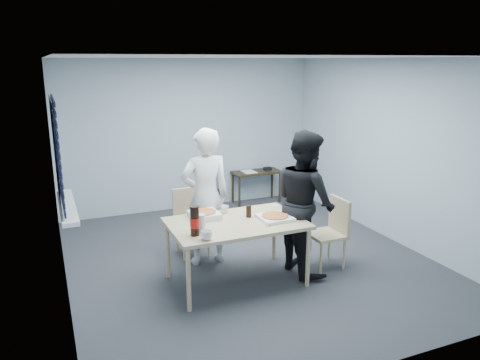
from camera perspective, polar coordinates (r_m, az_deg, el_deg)
name	(u,v)px	position (r m, az deg, el deg)	size (l,w,h in m)	color
room	(59,161)	(5.78, -21.16, 2.20)	(5.00, 5.00, 5.00)	#2F2F35
dining_table	(236,227)	(5.44, -0.45, -5.70)	(1.55, 0.98, 0.75)	beige
chair_far	(190,216)	(6.38, -6.09, -4.45)	(0.42, 0.42, 0.89)	beige
chair_right	(332,228)	(6.05, 11.15, -5.73)	(0.42, 0.42, 0.89)	beige
person_white	(205,197)	(5.94, -4.23, -2.08)	(0.65, 0.42, 1.77)	silver
person_black	(305,202)	(5.77, 7.90, -2.68)	(0.86, 0.47, 1.77)	black
side_table	(256,175)	(8.58, 2.01, 0.57)	(0.89, 0.40, 0.59)	#312313
stool	(213,197)	(7.76, -3.30, -2.08)	(0.34, 0.34, 0.47)	black
backpack	(213,180)	(7.67, -3.30, 0.01)	(0.27, 0.20, 0.38)	#565963
pizza_box_a	(204,215)	(5.55, -4.37, -4.24)	(0.33, 0.33, 0.08)	white
pizza_box_b	(275,217)	(5.51, 4.28, -4.55)	(0.37, 0.37, 0.05)	white
mug_a	(207,235)	(4.90, -4.11, -6.73)	(0.12, 0.12, 0.10)	white
mug_b	(225,209)	(5.71, -1.89, -3.60)	(0.10, 0.10, 0.09)	white
cola_glass	(249,211)	(5.56, 1.07, -3.84)	(0.06, 0.06, 0.14)	black
soda_bottle	(195,221)	(4.99, -5.54, -5.04)	(0.10, 0.10, 0.32)	black
plastic_cups	(202,223)	(5.11, -4.68, -5.26)	(0.08, 0.08, 0.19)	silver
rubber_band	(268,226)	(5.28, 3.40, -5.67)	(0.05, 0.05, 0.00)	red
papers	(249,172)	(8.51, 1.08, 1.02)	(0.23, 0.31, 0.01)	white
black_box	(267,169)	(8.64, 3.36, 1.39)	(0.13, 0.09, 0.06)	black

